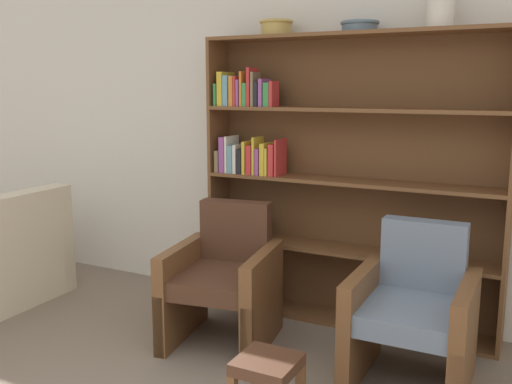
{
  "coord_description": "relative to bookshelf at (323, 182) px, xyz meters",
  "views": [
    {
      "loc": [
        1.21,
        -1.03,
        1.64
      ],
      "look_at": [
        -0.52,
        2.33,
        0.95
      ],
      "focal_mm": 40.0,
      "sensor_mm": 36.0,
      "label": 1
    }
  ],
  "objects": [
    {
      "name": "wall_back",
      "position": [
        0.18,
        0.17,
        0.39
      ],
      "size": [
        12.0,
        0.06,
        2.75
      ],
      "color": "silver",
      "rests_on": "ground"
    },
    {
      "name": "bookshelf",
      "position": [
        0.0,
        0.0,
        0.0
      ],
      "size": [
        2.07,
        0.3,
        2.0
      ],
      "color": "brown",
      "rests_on": "ground"
    },
    {
      "name": "bowl_olive",
      "position": [
        -0.36,
        -0.02,
        1.07
      ],
      "size": [
        0.24,
        0.24,
        0.11
      ],
      "color": "tan",
      "rests_on": "bookshelf"
    },
    {
      "name": "bowl_brass",
      "position": [
        0.24,
        -0.02,
        1.05
      ],
      "size": [
        0.25,
        0.25,
        0.07
      ],
      "color": "slate",
      "rests_on": "bookshelf"
    },
    {
      "name": "vase_tall",
      "position": [
        0.74,
        -0.02,
        1.14
      ],
      "size": [
        0.17,
        0.17,
        0.3
      ],
      "color": "silver",
      "rests_on": "bookshelf"
    },
    {
      "name": "armchair_leather",
      "position": [
        -0.42,
        -0.66,
        -0.59
      ],
      "size": [
        0.74,
        0.77,
        0.89
      ],
      "rotation": [
        0.0,
        0.0,
        3.3
      ],
      "color": "brown",
      "rests_on": "ground"
    },
    {
      "name": "armchair_cushioned",
      "position": [
        0.8,
        -0.66,
        -0.59
      ],
      "size": [
        0.65,
        0.69,
        0.89
      ],
      "rotation": [
        0.0,
        0.0,
        3.15
      ],
      "color": "brown",
      "rests_on": "ground"
    },
    {
      "name": "footstool",
      "position": [
        0.29,
        -1.47,
        -0.7
      ],
      "size": [
        0.28,
        0.28,
        0.38
      ],
      "color": "brown",
      "rests_on": "ground"
    }
  ]
}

